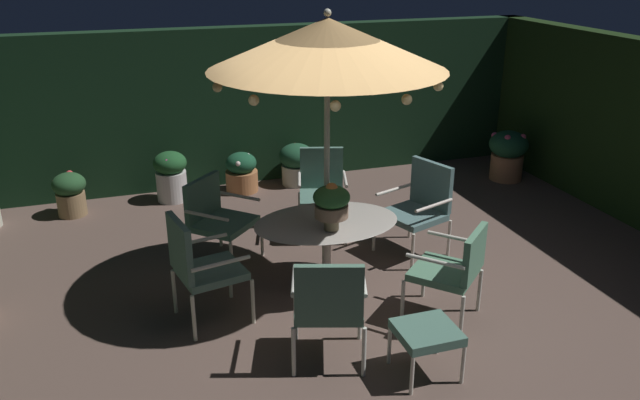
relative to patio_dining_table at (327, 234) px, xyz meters
The scene contains 17 objects.
ground_plane 0.72m from the patio_dining_table, 65.20° to the right, with size 8.51×7.95×0.02m, color brown.
hedge_backdrop_rear 3.52m from the patio_dining_table, 87.28° to the left, with size 8.51×0.30×2.24m, color black.
patio_dining_table is the anchor object (origin of this frame).
patio_umbrella 1.87m from the patio_dining_table, 32.12° to the left, with size 2.20×2.20×2.77m.
centerpiece_planter 0.48m from the patio_dining_table, 96.80° to the right, with size 0.36×0.36×0.48m.
patio_chair_north 1.35m from the patio_dining_table, 168.26° to the right, with size 0.71×0.68×1.06m.
patio_chair_northeast 1.33m from the patio_dining_table, 108.08° to the right, with size 0.74×0.72×1.01m.
patio_chair_east 1.33m from the patio_dining_table, 47.36° to the right, with size 0.83×0.83×0.94m.
patio_chair_southeast 1.35m from the patio_dining_table, 19.68° to the left, with size 0.79×0.81×1.04m.
patio_chair_south 1.34m from the patio_dining_table, 73.58° to the left, with size 0.71×0.71×1.04m.
patio_chair_southwest 1.33m from the patio_dining_table, 135.84° to the left, with size 0.87×0.88×0.95m.
ottoman_footrest 1.68m from the patio_dining_table, 79.72° to the right, with size 0.48×0.46×0.43m.
potted_plant_left_near 3.09m from the patio_dining_table, 79.37° to the left, with size 0.51×0.51×0.61m.
potted_plant_back_left 3.02m from the patio_dining_table, 94.95° to the left, with size 0.46×0.46×0.57m.
potted_plant_back_center 4.25m from the patio_dining_table, 31.70° to the left, with size 0.57×0.57×0.74m.
potted_plant_right_near 3.20m from the patio_dining_table, 112.97° to the left, with size 0.45×0.45×0.70m.
potted_plant_front_corner 3.81m from the patio_dining_table, 132.12° to the left, with size 0.42×0.43×0.58m.
Camera 1 is at (-2.06, -5.18, 3.29)m, focal length 35.96 mm.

